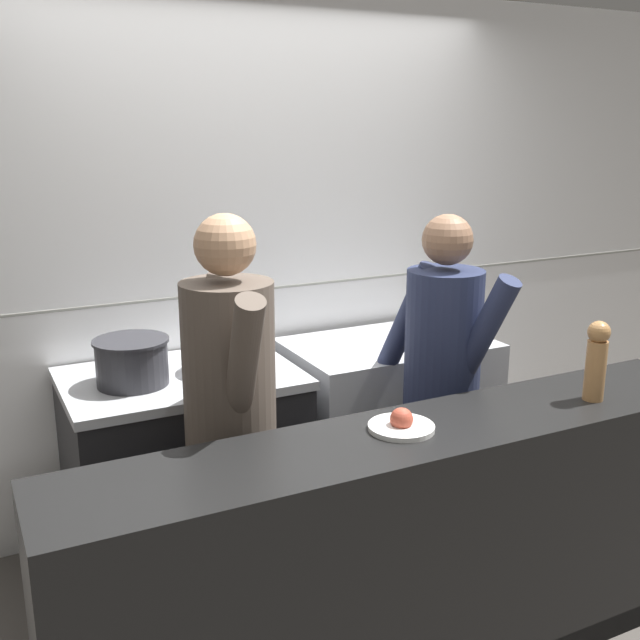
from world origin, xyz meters
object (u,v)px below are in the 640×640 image
sauce_pot (229,350)px  chef_head_cook (231,413)px  plated_dish_main (401,424)px  pepper_mill (596,359)px  oven_range (185,467)px  stock_pot (132,360)px  chef_sous (441,379)px  chefs_knife (435,345)px

sauce_pot → chef_head_cook: chef_head_cook is taller
plated_dish_main → pepper_mill: bearing=-5.7°
sauce_pot → plated_dish_main: 1.05m
oven_range → stock_pot: stock_pot is taller
plated_dish_main → pepper_mill: size_ratio=0.74×
pepper_mill → chef_sous: size_ratio=0.19×
oven_range → chefs_knife: (1.24, -0.16, 0.46)m
stock_pot → chef_sous: 1.32m
oven_range → chef_sous: 1.22m
stock_pot → chefs_knife: 1.46m
plated_dish_main → oven_range: bearing=113.6°
chefs_knife → chef_head_cook: chef_head_cook is taller
stock_pot → pepper_mill: bearing=-36.9°
plated_dish_main → pepper_mill: (0.80, -0.08, 0.14)m
chefs_knife → chef_sous: 0.46m
stock_pot → chefs_knife: stock_pot is taller
sauce_pot → chefs_knife: 1.03m
oven_range → chefs_knife: chefs_knife is taller
chef_head_cook → pepper_mill: bearing=-17.8°
oven_range → chef_head_cook: (0.02, -0.60, 0.48)m
stock_pot → plated_dish_main: (0.68, -1.03, -0.03)m
stock_pot → sauce_pot: bearing=-0.9°
sauce_pot → plated_dish_main: bearing=-76.4°
pepper_mill → chef_sous: (-0.27, 0.59, -0.22)m
sauce_pot → chefs_knife: bearing=-7.0°
plated_dish_main → pepper_mill: 0.82m
sauce_pot → chef_sous: (0.78, -0.52, -0.09)m
plated_dish_main → chef_head_cook: bearing=134.1°
pepper_mill → chef_sous: chef_sous is taller
stock_pot → plated_dish_main: bearing=-56.7°
sauce_pot → chef_sous: 0.94m
oven_range → plated_dish_main: bearing=-66.4°
oven_range → sauce_pot: size_ratio=3.30×
chefs_knife → pepper_mill: pepper_mill is taller
chefs_knife → plated_dish_main: (-0.77, -0.90, 0.06)m
stock_pot → plated_dish_main: stock_pot is taller
chefs_knife → chef_head_cook: bearing=-160.3°
oven_range → sauce_pot: bearing=-10.6°
oven_range → sauce_pot: (0.22, -0.04, 0.54)m
chef_head_cook → chef_sous: (0.98, 0.04, -0.03)m
sauce_pot → pepper_mill: 1.53m
oven_range → chef_head_cook: bearing=-88.5°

